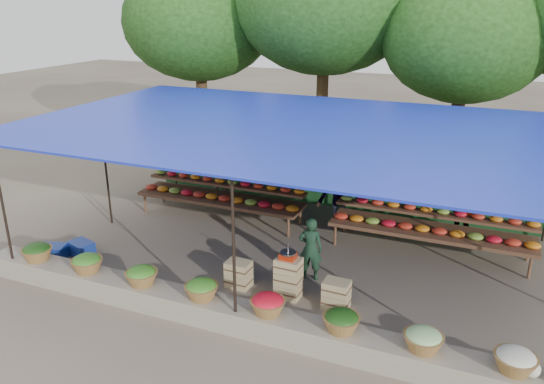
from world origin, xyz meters
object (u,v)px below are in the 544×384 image
at_px(crate_counter, 287,281).
at_px(vendor_seated, 310,249).
at_px(blue_crate_front, 53,252).
at_px(weighing_scale, 288,255).
at_px(blue_crate_back, 82,249).

height_order(crate_counter, vendor_seated, vendor_seated).
height_order(crate_counter, blue_crate_front, crate_counter).
xyz_separation_m(weighing_scale, vendor_seated, (0.15, 0.80, -0.21)).
height_order(vendor_seated, blue_crate_back, vendor_seated).
distance_m(crate_counter, blue_crate_front, 5.06).
bearing_deg(vendor_seated, blue_crate_back, 3.06).
xyz_separation_m(crate_counter, blue_crate_front, (-5.03, -0.49, -0.16)).
bearing_deg(crate_counter, vendor_seated, 78.07).
bearing_deg(crate_counter, weighing_scale, -0.00).
relative_size(weighing_scale, vendor_seated, 0.24).
height_order(weighing_scale, vendor_seated, vendor_seated).
height_order(blue_crate_front, blue_crate_back, blue_crate_back).
xyz_separation_m(vendor_seated, blue_crate_back, (-4.77, -0.94, -0.48)).
relative_size(weighing_scale, blue_crate_front, 0.60).
height_order(vendor_seated, blue_crate_front, vendor_seated).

